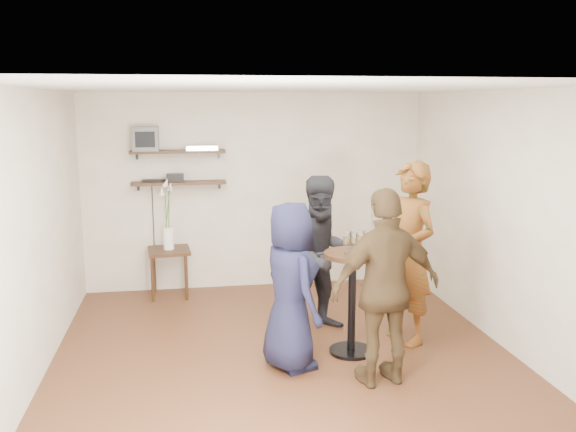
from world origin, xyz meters
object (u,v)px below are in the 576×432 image
Objects in this scene: dvd_deck at (202,148)px; side_table at (169,257)px; person_plaid at (409,253)px; person_brown at (386,288)px; radio at (175,178)px; crt_monitor at (146,139)px; drinks_table at (352,289)px; person_dark at (323,254)px; person_navy at (290,286)px.

dvd_deck is 1.46m from side_table.
person_plaid is 1.06m from person_brown.
person_brown is (1.83, -3.01, -0.64)m from radio.
crt_monitor is at bearing 180.00° from dvd_deck.
person_dark is (-0.14, 0.68, 0.19)m from drinks_table.
drinks_table is at bearing -53.50° from radio.
drinks_table is 0.65× the size of person_navy.
side_table is at bearing -146.06° from person_plaid.
crt_monitor is 3.61m from person_plaid.
drinks_table is at bearing -90.00° from person_dark.
drinks_table is at bearing -90.00° from person_brown.
crt_monitor is 0.61m from radio.
crt_monitor reaches higher than person_navy.
radio is at bearing 126.50° from drinks_table.
person_dark is at bearing -46.11° from radio.
dvd_deck is at bearing 21.05° from side_table.
dvd_deck is (0.70, 0.00, -0.12)m from crt_monitor.
person_plaid is at bearing -46.06° from dvd_deck.
person_plaid is at bearing -41.54° from radio.
dvd_deck is at bearing -72.95° from person_brown.
crt_monitor reaches higher than person_brown.
person_navy is (1.06, -2.55, -0.73)m from radio.
side_table is (-0.45, -0.17, -1.38)m from dvd_deck.
dvd_deck reaches higher than person_dark.
radio is 0.14× the size of person_navy.
dvd_deck is 0.52m from radio.
crt_monitor reaches higher than side_table.
dvd_deck is 2.97m from drinks_table.
side_table is 0.39× the size of person_navy.
person_dark is at bearing -88.85° from person_brown.
crt_monitor is 0.19× the size of person_dark.
drinks_table is (1.83, -2.15, 0.14)m from side_table.
person_navy is (-0.52, -0.90, -0.06)m from person_dark.
radio is at bearing 0.00° from crt_monitor.
side_table is 0.36× the size of person_dark.
person_dark is at bearing -40.42° from crt_monitor.
person_navy reaches higher than drinks_table.
radio is (0.35, 0.00, -0.50)m from crt_monitor.
dvd_deck is at bearing 115.41° from person_dark.
person_navy is at bearing -161.35° from drinks_table.
person_brown is (1.94, -2.83, 0.36)m from side_table.
person_brown is (-0.55, -0.90, -0.07)m from person_plaid.
crt_monitor is 1.53m from side_table.
person_brown reaches higher than person_dark.
dvd_deck is at bearing -2.97° from person_navy.
person_navy is at bearing -89.77° from person_plaid.
crt_monitor reaches higher than person_dark.
person_brown is at bearing -54.09° from crt_monitor.
radio is 3.58m from person_brown.
side_table is (-0.11, -0.17, -1.00)m from radio.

